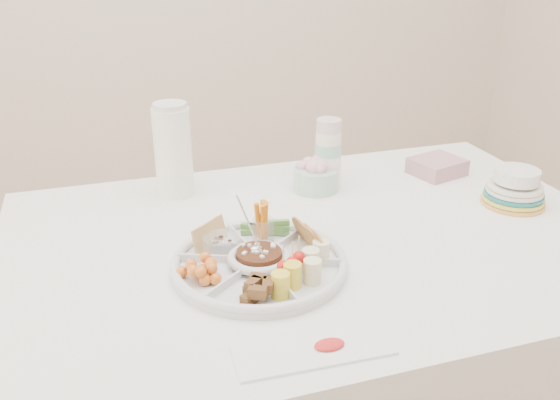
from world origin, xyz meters
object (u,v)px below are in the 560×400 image
object	(u,v)px
dining_table	(316,359)
thermos	(173,149)
party_tray	(259,261)
plate_stack	(515,186)

from	to	relation	value
dining_table	thermos	distance (m)	0.69
thermos	party_tray	bearing A→B (deg)	-77.07
plate_stack	party_tray	bearing A→B (deg)	-170.74
dining_table	party_tray	distance (m)	0.46
dining_table	plate_stack	world-z (taller)	plate_stack
party_tray	dining_table	bearing A→B (deg)	31.34
party_tray	thermos	size ratio (longest dim) A/B	1.41
dining_table	plate_stack	bearing A→B (deg)	1.00
thermos	plate_stack	world-z (taller)	thermos
party_tray	thermos	distance (m)	0.50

